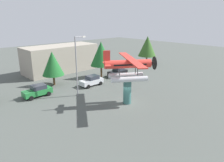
{
  "coord_description": "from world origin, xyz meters",
  "views": [
    {
      "loc": [
        -19.75,
        -17.57,
        11.41
      ],
      "look_at": [
        0.0,
        3.0,
        2.55
      ],
      "focal_mm": 32.96,
      "sensor_mm": 36.0,
      "label": 1
    }
  ],
  "objects": [
    {
      "name": "ground_plane",
      "position": [
        0.0,
        0.0,
        0.0
      ],
      "size": [
        140.0,
        140.0,
        0.0
      ],
      "primitive_type": "plane",
      "color": "#4C514C"
    },
    {
      "name": "display_pedestal",
      "position": [
        0.0,
        0.0,
        1.7
      ],
      "size": [
        1.1,
        1.1,
        3.41
      ],
      "primitive_type": "cylinder",
      "color": "#386B66",
      "rests_on": "ground"
    },
    {
      "name": "floatplane_monument",
      "position": [
        0.11,
        -0.07,
        5.08
      ],
      "size": [
        7.09,
        9.23,
        4.0
      ],
      "rotation": [
        0.0,
        0.0,
        -0.59
      ],
      "color": "silver",
      "rests_on": "display_pedestal"
    },
    {
      "name": "car_near_green",
      "position": [
        -7.73,
        11.04,
        0.88
      ],
      "size": [
        4.2,
        2.02,
        1.76
      ],
      "rotation": [
        0.0,
        0.0,
        3.14
      ],
      "color": "#237A38",
      "rests_on": "ground"
    },
    {
      "name": "car_mid_silver",
      "position": [
        1.35,
        9.52,
        0.88
      ],
      "size": [
        4.2,
        2.02,
        1.76
      ],
      "rotation": [
        0.0,
        0.0,
        3.14
      ],
      "color": "silver",
      "rests_on": "ground"
    },
    {
      "name": "car_far_black",
      "position": [
        9.0,
        10.65,
        0.88
      ],
      "size": [
        4.2,
        2.02,
        1.76
      ],
      "rotation": [
        0.0,
        0.0,
        3.14
      ],
      "color": "black",
      "rests_on": "ground"
    },
    {
      "name": "streetlight_primary",
      "position": [
        -3.04,
        7.16,
        5.08
      ],
      "size": [
        1.84,
        0.28,
        8.87
      ],
      "color": "gray",
      "rests_on": "ground"
    },
    {
      "name": "storefront_building",
      "position": [
        2.81,
        22.0,
        2.83
      ],
      "size": [
        15.56,
        6.39,
        5.65
      ],
      "primitive_type": "cube",
      "color": "#9E9384",
      "rests_on": "ground"
    },
    {
      "name": "tree_east",
      "position": [
        -3.23,
        14.33,
        3.86
      ],
      "size": [
        3.71,
        3.71,
        5.93
      ],
      "color": "brown",
      "rests_on": "ground"
    },
    {
      "name": "tree_center_back",
      "position": [
        5.95,
        12.23,
        4.71
      ],
      "size": [
        4.18,
        4.18,
        7.05
      ],
      "color": "brown",
      "rests_on": "ground"
    },
    {
      "name": "tree_far_east",
      "position": [
        22.03,
        13.29,
        4.55
      ],
      "size": [
        4.44,
        4.44,
        7.03
      ],
      "color": "brown",
      "rests_on": "ground"
    }
  ]
}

